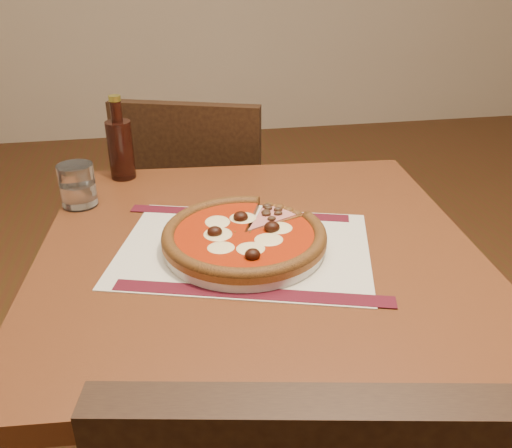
{
  "coord_description": "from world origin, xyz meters",
  "views": [
    {
      "loc": [
        -0.77,
        -0.9,
        1.25
      ],
      "look_at": [
        -0.61,
        -0.01,
        0.78
      ],
      "focal_mm": 38.0,
      "sensor_mm": 36.0,
      "label": 1
    }
  ],
  "objects_px": {
    "pizza": "(244,234)",
    "table": "(258,288)",
    "chair_far": "(199,214)",
    "bottle": "(120,147)",
    "water_glass": "(77,185)",
    "plate": "(244,244)"
  },
  "relations": [
    {
      "from": "table",
      "to": "bottle",
      "type": "bearing_deg",
      "value": 124.66
    },
    {
      "from": "pizza",
      "to": "chair_far",
      "type": "bearing_deg",
      "value": 93.25
    },
    {
      "from": "chair_far",
      "to": "pizza",
      "type": "distance_m",
      "value": 0.73
    },
    {
      "from": "table",
      "to": "pizza",
      "type": "xyz_separation_m",
      "value": [
        -0.03,
        -0.02,
        0.13
      ]
    },
    {
      "from": "bottle",
      "to": "plate",
      "type": "bearing_deg",
      "value": -59.56
    },
    {
      "from": "pizza",
      "to": "bottle",
      "type": "height_order",
      "value": "bottle"
    },
    {
      "from": "plate",
      "to": "pizza",
      "type": "relative_size",
      "value": 0.98
    },
    {
      "from": "plate",
      "to": "water_glass",
      "type": "height_order",
      "value": "water_glass"
    },
    {
      "from": "water_glass",
      "to": "pizza",
      "type": "bearing_deg",
      "value": -38.29
    },
    {
      "from": "pizza",
      "to": "table",
      "type": "bearing_deg",
      "value": 32.11
    },
    {
      "from": "table",
      "to": "bottle",
      "type": "height_order",
      "value": "bottle"
    },
    {
      "from": "table",
      "to": "plate",
      "type": "bearing_deg",
      "value": -147.96
    },
    {
      "from": "bottle",
      "to": "water_glass",
      "type": "bearing_deg",
      "value": -121.13
    },
    {
      "from": "table",
      "to": "bottle",
      "type": "xyz_separation_m",
      "value": [
        -0.26,
        0.37,
        0.18
      ]
    },
    {
      "from": "plate",
      "to": "bottle",
      "type": "relative_size",
      "value": 1.48
    },
    {
      "from": "chair_far",
      "to": "water_glass",
      "type": "xyz_separation_m",
      "value": [
        -0.28,
        -0.42,
        0.3
      ]
    },
    {
      "from": "chair_far",
      "to": "bottle",
      "type": "relative_size",
      "value": 4.45
    },
    {
      "from": "plate",
      "to": "chair_far",
      "type": "bearing_deg",
      "value": 93.26
    },
    {
      "from": "bottle",
      "to": "chair_far",
      "type": "bearing_deg",
      "value": 55.6
    },
    {
      "from": "table",
      "to": "chair_far",
      "type": "xyz_separation_m",
      "value": [
        -0.07,
        0.65,
        -0.15
      ]
    },
    {
      "from": "water_glass",
      "to": "table",
      "type": "bearing_deg",
      "value": -33.92
    },
    {
      "from": "chair_far",
      "to": "table",
      "type": "bearing_deg",
      "value": 114.47
    }
  ]
}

